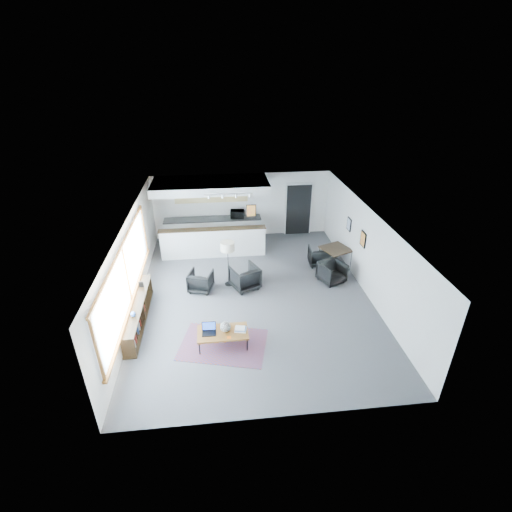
{
  "coord_description": "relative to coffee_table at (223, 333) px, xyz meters",
  "views": [
    {
      "loc": [
        -0.99,
        -9.58,
        6.49
      ],
      "look_at": [
        0.12,
        0.4,
        1.15
      ],
      "focal_mm": 26.0,
      "sensor_mm": 36.0,
      "label": 1
    }
  ],
  "objects": [
    {
      "name": "track_light",
      "position": [
        0.43,
        4.39,
        2.14
      ],
      "size": [
        1.6,
        0.07,
        0.15
      ],
      "color": "silver",
      "rests_on": "room"
    },
    {
      "name": "kilim_rug",
      "position": [
        0.0,
        0.0,
        -0.38
      ],
      "size": [
        2.45,
        1.95,
        0.01
      ],
      "rotation": [
        0.0,
        0.0,
        -0.25
      ],
      "color": "#512D3F",
      "rests_on": "floor"
    },
    {
      "name": "book_stack",
      "position": [
        0.45,
        0.01,
        0.07
      ],
      "size": [
        0.33,
        0.29,
        0.09
      ],
      "rotation": [
        0.0,
        0.0,
        -0.19
      ],
      "color": "silver",
      "rests_on": "coffee_table"
    },
    {
      "name": "dining_table",
      "position": [
        4.02,
        3.59,
        0.29
      ],
      "size": [
        1.15,
        1.15,
        0.75
      ],
      "rotation": [
        0.0,
        0.0,
        0.39
      ],
      "color": "black",
      "rests_on": "floor"
    },
    {
      "name": "coffee_table",
      "position": [
        0.0,
        0.0,
        0.0
      ],
      "size": [
        1.29,
        0.7,
        0.42
      ],
      "rotation": [
        0.0,
        0.0,
        0.01
      ],
      "color": "brown",
      "rests_on": "floor"
    },
    {
      "name": "wall_art_lower",
      "position": [
        4.49,
        2.59,
        1.16
      ],
      "size": [
        0.03,
        0.38,
        0.48
      ],
      "color": "black",
      "rests_on": "room"
    },
    {
      "name": "armchair_left",
      "position": [
        -0.61,
        2.65,
        -0.03
      ],
      "size": [
        0.85,
        0.82,
        0.72
      ],
      "primitive_type": "imported",
      "rotation": [
        0.0,
        0.0,
        2.86
      ],
      "color": "black",
      "rests_on": "floor"
    },
    {
      "name": "microwave",
      "position": [
        0.8,
        6.34,
        0.72
      ],
      "size": [
        0.56,
        0.35,
        0.36
      ],
      "primitive_type": "imported",
      "rotation": [
        0.0,
        0.0,
        -0.1
      ],
      "color": "black",
      "rests_on": "kitchenette"
    },
    {
      "name": "doorway",
      "position": [
        3.32,
        6.61,
        0.69
      ],
      "size": [
        1.1,
        0.12,
        2.15
      ],
      "color": "black",
      "rests_on": "room"
    },
    {
      "name": "console",
      "position": [
        -2.28,
        1.14,
        -0.06
      ],
      "size": [
        0.35,
        3.0,
        0.8
      ],
      "color": "black",
      "rests_on": "floor"
    },
    {
      "name": "floor_lamp",
      "position": [
        0.28,
        2.88,
        0.94
      ],
      "size": [
        0.5,
        0.5,
        1.53
      ],
      "rotation": [
        0.0,
        0.0,
        -0.15
      ],
      "color": "black",
      "rests_on": "floor"
    },
    {
      "name": "kitchenette",
      "position": [
        -0.18,
        5.89,
        0.99
      ],
      "size": [
        4.2,
        1.96,
        2.6
      ],
      "color": "white",
      "rests_on": "floor"
    },
    {
      "name": "ceramic_pot",
      "position": [
        0.08,
        0.02,
        0.17
      ],
      "size": [
        0.27,
        0.27,
        0.27
      ],
      "rotation": [
        0.0,
        0.0,
        -0.41
      ],
      "color": "gray",
      "rests_on": "coffee_table"
    },
    {
      "name": "dining_chair_far",
      "position": [
        3.52,
        3.87,
        -0.07
      ],
      "size": [
        0.65,
        0.61,
        0.62
      ],
      "primitive_type": "imported",
      "rotation": [
        0.0,
        0.0,
        3.06
      ],
      "color": "black",
      "rests_on": "floor"
    },
    {
      "name": "dining_chair_near",
      "position": [
        3.64,
        2.69,
        -0.06
      ],
      "size": [
        0.82,
        0.8,
        0.65
      ],
      "primitive_type": "imported",
      "rotation": [
        0.0,
        0.0,
        0.41
      ],
      "color": "black",
      "rests_on": "floor"
    },
    {
      "name": "laptop",
      "position": [
        -0.34,
        0.04,
        0.1
      ],
      "size": [
        0.35,
        0.29,
        0.25
      ],
      "rotation": [
        0.0,
        0.0,
        -0.02
      ],
      "color": "black",
      "rests_on": "coffee_table"
    },
    {
      "name": "coaster",
      "position": [
        0.15,
        -0.23,
        0.03
      ],
      "size": [
        0.1,
        0.1,
        0.01
      ],
      "rotation": [
        0.0,
        0.0,
        -0.01
      ],
      "color": "#E5590C",
      "rests_on": "coffee_table"
    },
    {
      "name": "wall_art_upper",
      "position": [
        4.49,
        3.89,
        1.11
      ],
      "size": [
        0.03,
        0.34,
        0.44
      ],
      "color": "black",
      "rests_on": "room"
    },
    {
      "name": "armchair_right",
      "position": [
        0.78,
        2.65,
        0.03
      ],
      "size": [
        1.04,
        1.02,
        0.83
      ],
      "primitive_type": "imported",
      "rotation": [
        0.0,
        0.0,
        3.57
      ],
      "color": "black",
      "rests_on": "floor"
    },
    {
      "name": "window",
      "position": [
        -2.45,
        1.29,
        1.07
      ],
      "size": [
        0.1,
        5.95,
        1.66
      ],
      "color": "#8CBFFF",
      "rests_on": "room"
    },
    {
      "name": "room",
      "position": [
        1.02,
        2.19,
        0.91
      ],
      "size": [
        7.02,
        9.02,
        2.62
      ],
      "color": "#4B4B4E",
      "rests_on": "ground"
    }
  ]
}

